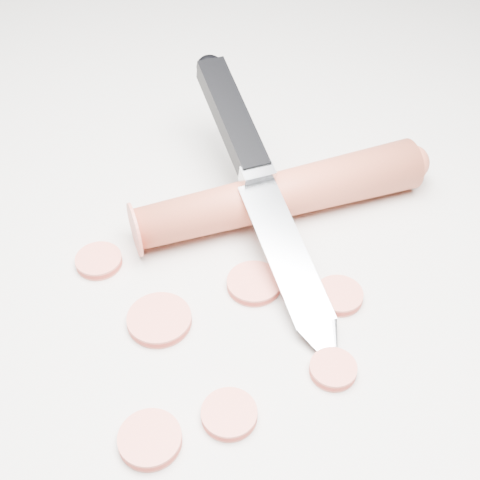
# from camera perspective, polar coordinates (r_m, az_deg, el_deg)

# --- Properties ---
(ground) EXTENTS (2.40, 2.40, 0.00)m
(ground) POSITION_cam_1_polar(r_m,az_deg,el_deg) (0.46, -0.11, -3.01)
(ground) COLOR beige
(ground) RESTS_ON ground
(carrot) EXTENTS (0.20, 0.14, 0.03)m
(carrot) POSITION_cam_1_polar(r_m,az_deg,el_deg) (0.49, 3.44, 3.88)
(carrot) COLOR #B9472E
(carrot) RESTS_ON ground
(carrot_slice_0) EXTENTS (0.03, 0.03, 0.01)m
(carrot_slice_0) POSITION_cam_1_polar(r_m,az_deg,el_deg) (0.47, -11.96, -1.75)
(carrot_slice_0) COLOR #DA614E
(carrot_slice_0) RESTS_ON ground
(carrot_slice_1) EXTENTS (0.03, 0.03, 0.01)m
(carrot_slice_1) POSITION_cam_1_polar(r_m,az_deg,el_deg) (0.39, -0.93, -14.65)
(carrot_slice_1) COLOR #DA614E
(carrot_slice_1) RESTS_ON ground
(carrot_slice_2) EXTENTS (0.04, 0.04, 0.01)m
(carrot_slice_2) POSITION_cam_1_polar(r_m,az_deg,el_deg) (0.43, -6.90, -6.78)
(carrot_slice_2) COLOR #DA614E
(carrot_slice_2) RESTS_ON ground
(carrot_slice_3) EXTENTS (0.03, 0.03, 0.01)m
(carrot_slice_3) POSITION_cam_1_polar(r_m,az_deg,el_deg) (0.41, 7.95, -10.88)
(carrot_slice_3) COLOR #DA614E
(carrot_slice_3) RESTS_ON ground
(carrot_slice_4) EXTENTS (0.03, 0.03, 0.01)m
(carrot_slice_4) POSITION_cam_1_polar(r_m,az_deg,el_deg) (0.45, 8.43, -4.72)
(carrot_slice_4) COLOR #DA614E
(carrot_slice_4) RESTS_ON ground
(carrot_slice_5) EXTENTS (0.04, 0.04, 0.01)m
(carrot_slice_5) POSITION_cam_1_polar(r_m,az_deg,el_deg) (0.45, 1.20, -3.73)
(carrot_slice_5) COLOR #DA614E
(carrot_slice_5) RESTS_ON ground
(carrot_slice_6) EXTENTS (0.04, 0.04, 0.01)m
(carrot_slice_6) POSITION_cam_1_polar(r_m,az_deg,el_deg) (0.39, -7.69, -16.52)
(carrot_slice_6) COLOR #DA614E
(carrot_slice_6) RESTS_ON ground
(kitchen_knife) EXTENTS (0.16, 0.24, 0.08)m
(kitchen_knife) POSITION_cam_1_polar(r_m,az_deg,el_deg) (0.46, 2.15, 4.35)
(kitchen_knife) COLOR silver
(kitchen_knife) RESTS_ON ground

